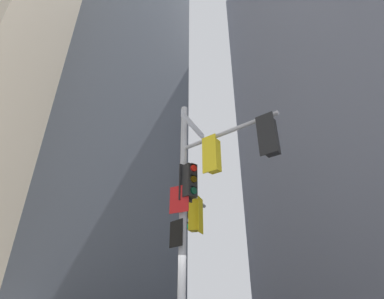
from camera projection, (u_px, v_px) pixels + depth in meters
name	position (u px, v px, depth m)	size (l,w,h in m)	color
building_tower_right	(382.00, 72.00, 22.60)	(17.61, 17.61, 35.04)	slate
building_mid_block	(124.00, 83.00, 34.99)	(13.21, 13.21, 50.09)	#4C5460
signal_pole_assembly	(202.00, 189.00, 8.18)	(2.30, 4.52, 7.37)	#B2B2B5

